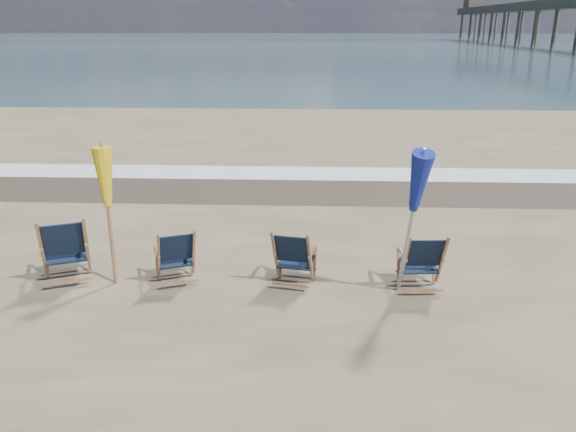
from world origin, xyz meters
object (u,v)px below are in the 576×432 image
beach_chair_2 (310,260)px  umbrella_blue (413,181)px  beach_chair_0 (87,248)px  beach_chair_1 (194,255)px  beach_chair_3 (442,263)px  umbrella_yellow (106,185)px

beach_chair_2 → umbrella_blue: bearing=178.9°
beach_chair_2 → umbrella_blue: size_ratio=0.41×
beach_chair_0 → umbrella_blue: umbrella_blue is taller
umbrella_blue → beach_chair_0: bearing=174.9°
umbrella_blue → beach_chair_1: bearing=171.9°
beach_chair_1 → beach_chair_3: (3.62, -0.17, 0.02)m
beach_chair_2 → beach_chair_0: bearing=9.0°
umbrella_yellow → umbrella_blue: 4.30m
beach_chair_3 → umbrella_yellow: (-4.83, 0.16, 1.05)m
beach_chair_0 → umbrella_yellow: 1.05m
beach_chair_0 → beach_chair_3: 5.22m
beach_chair_0 → umbrella_yellow: size_ratio=0.54×
umbrella_yellow → beach_chair_1: bearing=0.7°
umbrella_yellow → umbrella_blue: size_ratio=0.89×
beach_chair_2 → umbrella_blue: (1.34, -0.29, 1.29)m
beach_chair_2 → umbrella_yellow: 3.12m
beach_chair_3 → beach_chair_1: bearing=-6.4°
umbrella_yellow → beach_chair_0: bearing=-179.6°
beach_chair_3 → beach_chair_0: bearing=-5.4°
beach_chair_1 → beach_chair_2: beach_chair_2 is taller
beach_chair_1 → umbrella_yellow: (-1.21, -0.02, 1.06)m
beach_chair_2 → beach_chair_3: 1.89m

